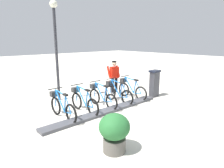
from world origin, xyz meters
TOP-DOWN VIEW (x-y plane):
  - ground_plane at (0.00, 0.00)m, footprint 60.00×60.00m
  - dock_rail_base at (0.00, 0.00)m, footprint 0.44×5.24m
  - payment_kiosk at (0.05, -3.03)m, footprint 0.36×0.52m
  - bike_docked_0 at (0.63, -2.02)m, footprint 1.72×0.54m
  - bike_docked_1 at (0.63, -1.13)m, footprint 1.72×0.54m
  - bike_docked_2 at (0.63, -0.24)m, footprint 1.72×0.54m
  - bike_docked_3 at (0.63, 0.64)m, footprint 1.72×0.54m
  - bike_docked_4 at (0.63, 1.53)m, footprint 1.72×0.54m
  - worker_near_rack at (1.69, -1.95)m, footprint 0.56×0.68m
  - lamp_post at (2.67, 0.57)m, footprint 0.32×0.32m
  - planter_bush at (-2.12, 1.61)m, footprint 0.76×0.76m

SIDE VIEW (x-z plane):
  - ground_plane at x=0.00m, z-range 0.00..0.00m
  - dock_rail_base at x=0.00m, z-range 0.00..0.10m
  - bike_docked_0 at x=0.63m, z-range -0.08..0.94m
  - bike_docked_1 at x=0.63m, z-range -0.08..0.94m
  - bike_docked_2 at x=0.63m, z-range -0.08..0.94m
  - bike_docked_3 at x=0.63m, z-range -0.08..0.94m
  - bike_docked_4 at x=0.63m, z-range -0.08..0.94m
  - planter_bush at x=-2.12m, z-range 0.06..1.03m
  - payment_kiosk at x=0.05m, z-range 0.03..1.31m
  - worker_near_rack at x=1.69m, z-range 0.08..1.74m
  - lamp_post at x=2.67m, z-range 0.63..4.90m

